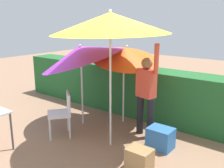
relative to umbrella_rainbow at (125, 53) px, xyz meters
The scene contains 9 objects.
ground_plane 1.95m from the umbrella_rainbow, 76.61° to the right, with size 24.00×24.00×0.00m, color #937056.
hedge_row 1.20m from the umbrella_rainbow, 66.42° to the left, with size 8.00×0.70×1.18m, color #23602D.
umbrella_rainbow is the anchor object (origin of this frame).
umbrella_orange 1.36m from the umbrella_rainbow, 67.57° to the right, with size 2.05×2.05×2.47m.
umbrella_yellow 0.97m from the umbrella_rainbow, 132.55° to the right, with size 1.90×1.83×2.12m.
person_vendor 1.05m from the umbrella_rainbow, 24.38° to the right, with size 0.56×0.29×1.88m.
chair_plastic 1.82m from the umbrella_rainbow, 113.05° to the right, with size 0.62×0.62×0.89m.
cooler_box 1.98m from the umbrella_rainbow, 26.93° to the right, with size 0.45×0.35×0.39m, color #2D6BB7.
crate_cardboard 2.42m from the umbrella_rainbow, 47.98° to the right, with size 0.38×0.30×0.35m, color #9E7A4C.
Camera 1 is at (2.93, -3.47, 2.31)m, focal length 41.17 mm.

